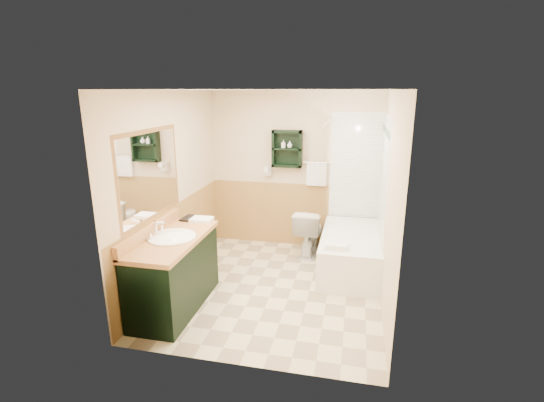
{
  "coord_description": "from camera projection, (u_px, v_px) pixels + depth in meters",
  "views": [
    {
      "loc": [
        0.93,
        -4.39,
        2.39
      ],
      "look_at": [
        -0.07,
        0.2,
        1.07
      ],
      "focal_mm": 26.0,
      "sensor_mm": 36.0,
      "label": 1
    }
  ],
  "objects": [
    {
      "name": "counter_towel",
      "position": [
        202.0,
        220.0,
        4.84
      ],
      "size": [
        0.26,
        0.2,
        0.04
      ],
      "primitive_type": "cube",
      "color": "white",
      "rests_on": "vanity"
    },
    {
      "name": "floor",
      "position": [
        274.0,
        287.0,
        4.97
      ],
      "size": [
        3.0,
        3.0,
        0.0
      ],
      "primitive_type": "plane",
      "color": "beige",
      "rests_on": "ground"
    },
    {
      "name": "shower_curtain",
      "position": [
        326.0,
        184.0,
        5.42
      ],
      "size": [
        1.05,
        1.05,
        1.7
      ],
      "primitive_type": null,
      "color": "beige",
      "rests_on": "curtain_rod"
    },
    {
      "name": "tile_back",
      "position": [
        362.0,
        184.0,
        5.86
      ],
      "size": [
        0.95,
        0.95,
        2.1
      ],
      "primitive_type": null,
      "color": "white",
      "rests_on": "back_wall"
    },
    {
      "name": "soap_bottle_a",
      "position": [
        283.0,
        146.0,
        5.88
      ],
      "size": [
        0.07,
        0.13,
        0.05
      ],
      "primitive_type": "imported",
      "rotation": [
        0.0,
        0.0,
        -0.16
      ],
      "color": "white",
      "rests_on": "wall_shelf"
    },
    {
      "name": "curtain_rod",
      "position": [
        327.0,
        122.0,
        5.02
      ],
      "size": [
        0.03,
        1.6,
        0.03
      ],
      "primitive_type": "cylinder",
      "rotation": [
        1.57,
        0.0,
        0.0
      ],
      "color": "silver",
      "rests_on": "back_wall"
    },
    {
      "name": "tub_towel",
      "position": [
        336.0,
        245.0,
        4.81
      ],
      "size": [
        0.27,
        0.22,
        0.07
      ],
      "primitive_type": "cube",
      "color": "white",
      "rests_on": "bathtub"
    },
    {
      "name": "wainscot_back",
      "position": [
        293.0,
        214.0,
        6.23
      ],
      "size": [
        2.58,
        2.58,
        1.0
      ],
      "primitive_type": null,
      "color": "tan",
      "rests_on": "back_wall"
    },
    {
      "name": "mirror_frame",
      "position": [
        150.0,
        175.0,
        4.3
      ],
      "size": [
        1.3,
        1.3,
        1.0
      ],
      "primitive_type": null,
      "color": "brown",
      "rests_on": "left_wall"
    },
    {
      "name": "left_wall",
      "position": [
        171.0,
        189.0,
        4.91
      ],
      "size": [
        0.04,
        3.0,
        2.4
      ],
      "primitive_type": "cube",
      "color": "beige",
      "rests_on": "ground"
    },
    {
      "name": "mirror_glass",
      "position": [
        151.0,
        175.0,
        4.3
      ],
      "size": [
        1.2,
        1.2,
        0.9
      ],
      "primitive_type": null,
      "color": "white",
      "rests_on": "left_wall"
    },
    {
      "name": "soap_bottle_b",
      "position": [
        290.0,
        145.0,
        5.86
      ],
      "size": [
        0.1,
        0.12,
        0.08
      ],
      "primitive_type": "imported",
      "rotation": [
        0.0,
        0.0,
        0.28
      ],
      "color": "white",
      "rests_on": "wall_shelf"
    },
    {
      "name": "tile_accent",
      "position": [
        386.0,
        131.0,
        4.9
      ],
      "size": [
        1.5,
        1.5,
        0.1
      ],
      "primitive_type": null,
      "color": "#15492B",
      "rests_on": "right_wall"
    },
    {
      "name": "wainscot_left",
      "position": [
        177.0,
        242.0,
        5.1
      ],
      "size": [
        2.98,
        2.98,
        1.0
      ],
      "primitive_type": null,
      "color": "tan",
      "rests_on": "left_wall"
    },
    {
      "name": "ceiling",
      "position": [
        274.0,
        88.0,
        4.31
      ],
      "size": [
        2.6,
        3.0,
        0.04
      ],
      "primitive_type": "cube",
      "color": "white",
      "rests_on": "back_wall"
    },
    {
      "name": "vanity_book",
      "position": [
        183.0,
        209.0,
        4.91
      ],
      "size": [
        0.19,
        0.04,
        0.25
      ],
      "primitive_type": "imported",
      "rotation": [
        0.0,
        0.0,
        -0.09
      ],
      "color": "black",
      "rests_on": "vanity"
    },
    {
      "name": "hair_dryer",
      "position": [
        268.0,
        171.0,
        6.07
      ],
      "size": [
        0.1,
        0.24,
        0.18
      ],
      "primitive_type": null,
      "color": "silver",
      "rests_on": "back_wall"
    },
    {
      "name": "vanity",
      "position": [
        174.0,
        273.0,
        4.41
      ],
      "size": [
        0.59,
        1.33,
        0.84
      ],
      "primitive_type": "cube",
      "color": "black",
      "rests_on": "ground"
    },
    {
      "name": "tile_right",
      "position": [
        382.0,
        197.0,
        5.12
      ],
      "size": [
        1.5,
        1.5,
        2.1
      ],
      "primitive_type": null,
      "color": "white",
      "rests_on": "right_wall"
    },
    {
      "name": "bathtub",
      "position": [
        351.0,
        253.0,
        5.36
      ],
      "size": [
        0.79,
        1.5,
        0.53
      ],
      "primitive_type": "cube",
      "color": "white",
      "rests_on": "ground"
    },
    {
      "name": "right_wall",
      "position": [
        390.0,
        202.0,
        4.37
      ],
      "size": [
        0.04,
        3.0,
        2.4
      ],
      "primitive_type": "cube",
      "color": "beige",
      "rests_on": "ground"
    },
    {
      "name": "towel_bar",
      "position": [
        317.0,
        163.0,
        5.89
      ],
      "size": [
        0.4,
        0.06,
        0.4
      ],
      "primitive_type": null,
      "color": "white",
      "rests_on": "back_wall"
    },
    {
      "name": "wall_shelf",
      "position": [
        287.0,
        149.0,
        5.89
      ],
      "size": [
        0.45,
        0.15,
        0.55
      ],
      "primitive_type": "cube",
      "color": "black",
      "rests_on": "back_wall"
    },
    {
      "name": "back_wall",
      "position": [
        295.0,
        171.0,
        6.07
      ],
      "size": [
        2.6,
        0.04,
        2.4
      ],
      "primitive_type": "cube",
      "color": "beige",
      "rests_on": "ground"
    },
    {
      "name": "toilet",
      "position": [
        309.0,
        232.0,
        5.9
      ],
      "size": [
        0.44,
        0.73,
        0.7
      ],
      "primitive_type": "imported",
      "rotation": [
        0.0,
        0.0,
        3.08
      ],
      "color": "white",
      "rests_on": "ground"
    }
  ]
}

